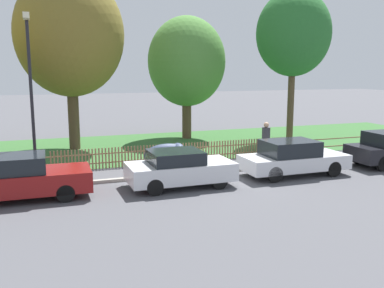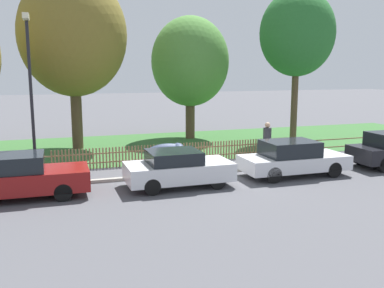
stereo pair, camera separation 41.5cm
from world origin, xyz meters
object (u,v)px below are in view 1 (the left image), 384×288
parked_car_black_saloon (179,168)px  tree_far_left (293,34)px  parked_car_navy_estate (293,158)px  tree_behind_motorcycle (70,35)px  tree_mid_park (187,62)px  street_lamp (30,81)px  pedestrian_by_lamp (266,140)px  parked_car_silver_hatchback (16,178)px  covered_motorcycle (169,154)px

parked_car_black_saloon → tree_far_left: bearing=37.8°
parked_car_navy_estate → tree_behind_motorcycle: (-7.53, 8.67, 5.10)m
tree_behind_motorcycle → tree_mid_park: size_ratio=1.24×
street_lamp → pedestrian_by_lamp: bearing=5.3°
parked_car_navy_estate → street_lamp: (-9.42, 1.60, 3.00)m
tree_behind_motorcycle → parked_car_silver_hatchback: bearing=-106.3°
parked_car_silver_hatchback → parked_car_navy_estate: 10.01m
parked_car_silver_hatchback → parked_car_black_saloon: bearing=-2.2°
tree_far_left → street_lamp: tree_far_left is taller
parked_car_silver_hatchback → tree_mid_park: bearing=48.2°
parked_car_black_saloon → parked_car_navy_estate: (4.68, 0.10, 0.03)m
parked_car_black_saloon → tree_mid_park: tree_mid_park is taller
parked_car_silver_hatchback → street_lamp: 3.34m
parked_car_navy_estate → tree_behind_motorcycle: 12.56m
covered_motorcycle → tree_mid_park: tree_mid_park is taller
parked_car_silver_hatchback → covered_motorcycle: size_ratio=2.17×
covered_motorcycle → pedestrian_by_lamp: (4.59, 0.23, 0.32)m
parked_car_silver_hatchback → parked_car_navy_estate: (10.00, -0.20, -0.02)m
tree_mid_park → street_lamp: size_ratio=1.22×
parked_car_silver_hatchback → covered_motorcycle: parked_car_silver_hatchback is taller
parked_car_black_saloon → street_lamp: size_ratio=0.63×
parked_car_navy_estate → tree_far_left: tree_far_left is taller
parked_car_black_saloon → parked_car_navy_estate: bearing=1.1°
tree_behind_motorcycle → tree_mid_park: 6.91m
parked_car_black_saloon → tree_behind_motorcycle: (-2.84, 8.77, 5.13)m
covered_motorcycle → parked_car_navy_estate: bearing=-24.4°
parked_car_silver_hatchback → tree_mid_park: tree_mid_park is taller
tree_far_left → covered_motorcycle: bearing=-152.0°
tree_mid_park → street_lamp: 12.05m
pedestrian_by_lamp → parked_car_navy_estate: bearing=-20.7°
tree_behind_motorcycle → tree_mid_park: tree_behind_motorcycle is taller
tree_mid_park → tree_far_left: size_ratio=0.85×
tree_behind_motorcycle → parked_car_navy_estate: bearing=-49.0°
parked_car_silver_hatchback → tree_mid_park: (9.13, 9.85, 3.81)m
parked_car_silver_hatchback → tree_behind_motorcycle: bearing=74.7°
parked_car_black_saloon → tree_mid_park: bearing=69.3°
parked_car_silver_hatchback → tree_mid_park: 13.96m
parked_car_navy_estate → street_lamp: 10.02m
parked_car_black_saloon → tree_far_left: (8.93, 6.95, 5.36)m
tree_mid_park → parked_car_navy_estate: bearing=-85.0°
parked_car_silver_hatchback → tree_behind_motorcycle: 10.18m
parked_car_black_saloon → tree_mid_park: (3.81, 10.15, 3.86)m
tree_mid_park → pedestrian_by_lamp: tree_mid_park is taller
parked_car_black_saloon → parked_car_silver_hatchback: bearing=176.7°
parked_car_black_saloon → covered_motorcycle: bearing=82.2°
parked_car_navy_estate → street_lamp: size_ratio=0.71×
covered_motorcycle → tree_behind_motorcycle: size_ratio=0.23×
tree_mid_park → pedestrian_by_lamp: 8.40m
covered_motorcycle → street_lamp: 5.92m
parked_car_black_saloon → pedestrian_by_lamp: pedestrian_by_lamp is taller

